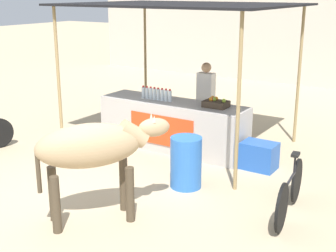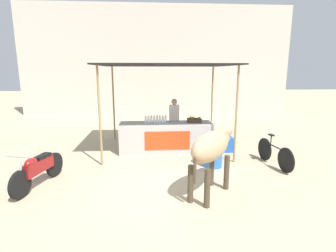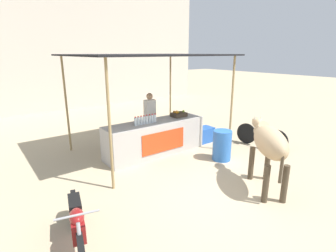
# 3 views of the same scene
# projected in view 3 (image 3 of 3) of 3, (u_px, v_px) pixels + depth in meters

# --- Properties ---
(ground_plane) EXTENTS (60.00, 60.00, 0.00)m
(ground_plane) POSITION_uv_depth(u_px,v_px,m) (210.00, 182.00, 5.97)
(ground_plane) COLOR tan
(building_wall_far) EXTENTS (16.00, 0.50, 6.39)m
(building_wall_far) POSITION_uv_depth(u_px,v_px,m) (63.00, 45.00, 12.88)
(building_wall_far) COLOR beige
(building_wall_far) RESTS_ON ground
(stall_counter) EXTENTS (3.00, 0.82, 0.96)m
(stall_counter) POSITION_uv_depth(u_px,v_px,m) (155.00, 138.00, 7.53)
(stall_counter) COLOR #B2ADA8
(stall_counter) RESTS_ON ground
(stall_awning) EXTENTS (4.20, 3.20, 2.80)m
(stall_awning) POSITION_uv_depth(u_px,v_px,m) (148.00, 59.00, 7.16)
(stall_awning) COLOR black
(stall_awning) RESTS_ON ground
(water_bottle_row) EXTENTS (0.70, 0.07, 0.25)m
(water_bottle_row) POSITION_uv_depth(u_px,v_px,m) (145.00, 120.00, 7.13)
(water_bottle_row) COLOR silver
(water_bottle_row) RESTS_ON stall_counter
(fruit_crate) EXTENTS (0.44, 0.32, 0.18)m
(fruit_crate) POSITION_uv_depth(u_px,v_px,m) (179.00, 114.00, 7.94)
(fruit_crate) COLOR #3F3326
(fruit_crate) RESTS_ON stall_counter
(vendor_behind_counter) EXTENTS (0.34, 0.22, 1.65)m
(vendor_behind_counter) POSITION_uv_depth(u_px,v_px,m) (150.00, 118.00, 8.19)
(vendor_behind_counter) COLOR #383842
(vendor_behind_counter) RESTS_ON ground
(cooler_box) EXTENTS (0.60, 0.44, 0.48)m
(cooler_box) POSITION_uv_depth(u_px,v_px,m) (204.00, 135.00, 8.60)
(cooler_box) COLOR blue
(cooler_box) RESTS_ON ground
(water_barrel) EXTENTS (0.50, 0.50, 0.83)m
(water_barrel) POSITION_uv_depth(u_px,v_px,m) (222.00, 145.00, 7.10)
(water_barrel) COLOR blue
(water_barrel) RESTS_ON ground
(cow) EXTENTS (1.42, 1.65, 1.44)m
(cow) POSITION_uv_depth(u_px,v_px,m) (269.00, 143.00, 5.43)
(cow) COLOR tan
(cow) RESTS_ON ground
(motorcycle_parked) EXTENTS (0.66, 1.77, 0.90)m
(motorcycle_parked) POSITION_uv_depth(u_px,v_px,m) (77.00, 222.00, 3.88)
(motorcycle_parked) COLOR black
(motorcycle_parked) RESTS_ON ground
(bicycle_leaning) EXTENTS (0.25, 1.65, 0.85)m
(bicycle_leaning) POSITION_uv_depth(u_px,v_px,m) (261.00, 136.00, 8.07)
(bicycle_leaning) COLOR black
(bicycle_leaning) RESTS_ON ground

